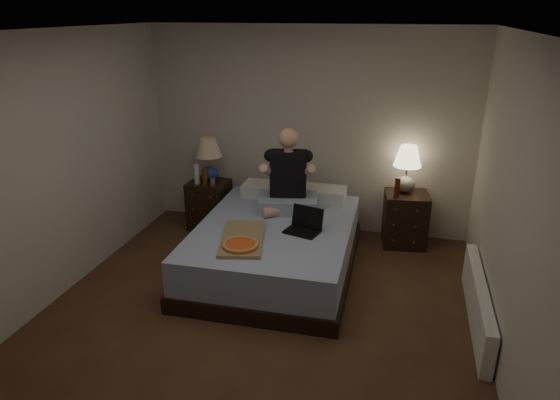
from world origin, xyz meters
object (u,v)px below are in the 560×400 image
(pizza_box, at_px, (240,246))
(nightstand_right, at_px, (405,219))
(soda_can, at_px, (212,182))
(laptop, at_px, (302,222))
(person, at_px, (288,171))
(beer_bottle_left, at_px, (205,177))
(nightstand_left, at_px, (209,205))
(lamp_left, at_px, (209,159))
(beer_bottle_right, at_px, (397,187))
(bed, at_px, (275,247))
(radiator, at_px, (478,303))
(water_bottle, at_px, (197,174))
(lamp_right, at_px, (407,169))

(pizza_box, bearing_deg, nightstand_right, 34.60)
(soda_can, bearing_deg, nightstand_right, 6.11)
(laptop, bearing_deg, nightstand_right, 63.40)
(laptop, bearing_deg, pizza_box, -117.07)
(person, height_order, pizza_box, person)
(beer_bottle_left, bearing_deg, nightstand_left, 99.39)
(lamp_left, height_order, beer_bottle_right, lamp_left)
(beer_bottle_right, distance_m, person, 1.27)
(nightstand_left, relative_size, nightstand_right, 0.97)
(bed, xyz_separation_m, radiator, (2.01, -0.50, -0.06))
(person, bearing_deg, water_bottle, 154.25)
(nightstand_left, xyz_separation_m, pizza_box, (0.94, -1.52, 0.26))
(lamp_left, distance_m, person, 1.23)
(soda_can, bearing_deg, beer_bottle_right, 3.22)
(person, bearing_deg, soda_can, 152.68)
(lamp_left, relative_size, laptop, 1.65)
(bed, relative_size, nightstand_left, 3.40)
(nightstand_left, xyz_separation_m, radiator, (3.11, -1.37, -0.11))
(water_bottle, bearing_deg, person, -14.93)
(lamp_left, xyz_separation_m, person, (1.13, -0.48, 0.09))
(lamp_right, height_order, water_bottle, lamp_right)
(nightstand_right, relative_size, lamp_left, 1.15)
(bed, height_order, beer_bottle_right, beer_bottle_right)
(beer_bottle_left, xyz_separation_m, laptop, (1.40, -0.84, -0.09))
(nightstand_right, distance_m, laptop, 1.54)
(nightstand_right, relative_size, person, 0.69)
(soda_can, height_order, person, person)
(soda_can, distance_m, pizza_box, 1.62)
(lamp_right, relative_size, pizza_box, 0.74)
(nightstand_left, xyz_separation_m, laptop, (1.42, -1.00, 0.34))
(nightstand_left, xyz_separation_m, beer_bottle_right, (2.31, -0.01, 0.45))
(beer_bottle_right, bearing_deg, nightstand_right, 45.67)
(nightstand_left, distance_m, beer_bottle_right, 2.36)
(soda_can, distance_m, beer_bottle_right, 2.21)
(soda_can, height_order, beer_bottle_left, beer_bottle_left)
(laptop, bearing_deg, water_bottle, 165.33)
(lamp_right, bearing_deg, beer_bottle_right, -115.30)
(lamp_right, distance_m, pizza_box, 2.27)
(laptop, height_order, pizza_box, laptop)
(soda_can, xyz_separation_m, person, (1.03, -0.30, 0.32))
(nightstand_left, height_order, nightstand_right, nightstand_right)
(nightstand_right, distance_m, beer_bottle_right, 0.47)
(beer_bottle_left, distance_m, pizza_box, 1.65)
(lamp_left, relative_size, person, 0.60)
(person, bearing_deg, pizza_box, -111.22)
(nightstand_right, height_order, lamp_right, lamp_right)
(pizza_box, bearing_deg, water_bottle, 113.37)
(person, bearing_deg, laptop, -74.02)
(water_bottle, xyz_separation_m, pizza_box, (1.04, -1.42, -0.18))
(bed, xyz_separation_m, nightstand_left, (-1.10, 0.88, 0.05))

